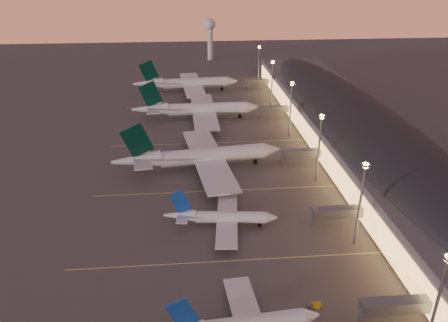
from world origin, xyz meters
TOP-DOWN VIEW (x-y plane):
  - ground at (0.00, 0.00)m, footprint 700.00×700.00m
  - airliner_narrow_north at (-1.96, 12.34)m, footprint 34.91×31.36m
  - airliner_wide_near at (-7.05, 53.21)m, footprint 66.10×60.73m
  - airliner_wide_mid at (-6.10, 112.74)m, footprint 64.87×58.88m
  - airliner_wide_far at (-10.71, 165.04)m, footprint 64.60×58.97m
  - terminal_building at (61.84, 72.47)m, footprint 56.35×255.00m
  - light_masts at (36.00, 65.00)m, footprint 2.20×217.20m
  - radar_tower at (10.00, 260.00)m, footprint 9.00×9.00m
  - lane_markings at (0.00, 40.00)m, footprint 90.00×180.36m
  - baggage_tug_b at (17.45, -24.11)m, footprint 3.40×1.57m

SIDE VIEW (x-z plane):
  - ground at x=0.00m, z-range 0.00..0.00m
  - lane_markings at x=0.00m, z-range 0.01..0.01m
  - baggage_tug_b at x=17.45m, z-range -0.04..0.96m
  - airliner_narrow_north at x=-1.96m, z-range -3.01..9.45m
  - airliner_wide_far at x=-10.71m, z-range -5.01..15.65m
  - airliner_wide_mid at x=-6.10m, z-range -5.05..15.76m
  - airliner_wide_near at x=-7.05m, z-range -5.13..16.02m
  - terminal_building at x=61.84m, z-range 0.05..17.51m
  - light_masts at x=36.00m, z-range 4.60..30.50m
  - radar_tower at x=10.00m, z-range 5.62..38.12m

